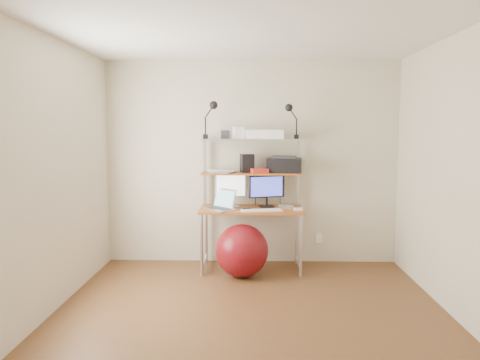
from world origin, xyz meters
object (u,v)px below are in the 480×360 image
at_px(monitor_black, 267,188).
at_px(exercise_ball, 242,251).
at_px(monitor_silver, 231,188).
at_px(laptop, 222,205).
at_px(printer, 284,165).

xyz_separation_m(monitor_black, exercise_ball, (-0.29, -0.37, -0.66)).
xyz_separation_m(monitor_silver, monitor_black, (0.43, -0.00, -0.01)).
xyz_separation_m(monitor_black, laptop, (-0.53, -0.19, -0.17)).
height_order(monitor_black, printer, printer).
bearing_deg(printer, laptop, -154.77).
height_order(printer, exercise_ball, printer).
relative_size(printer, exercise_ball, 0.73).
bearing_deg(printer, monitor_black, -160.32).
distance_m(monitor_silver, laptop, 0.28).
height_order(monitor_black, exercise_ball, monitor_black).
height_order(monitor_silver, monitor_black, monitor_black).
bearing_deg(exercise_ball, laptop, 142.72).
bearing_deg(monitor_silver, monitor_black, -17.11).
xyz_separation_m(laptop, printer, (0.73, 0.23, 0.45)).
distance_m(laptop, exercise_ball, 0.57).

